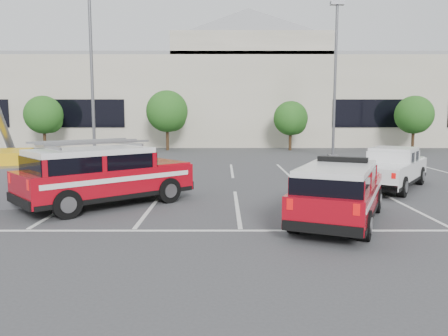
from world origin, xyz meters
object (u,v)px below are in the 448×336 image
(white_pickup, at_px, (390,172))
(fire_chief_suv, at_px, (339,197))
(light_pole_mid, at_px, (335,80))
(ladder_suv, at_px, (103,180))
(tree_mid_left, at_px, (168,113))
(light_pole_left, at_px, (92,74))
(tree_right, at_px, (415,116))
(convention_building, at_px, (230,97))
(tree_left, at_px, (45,116))
(tree_mid_right, at_px, (292,119))

(white_pickup, bearing_deg, fire_chief_suv, -88.21)
(white_pickup, bearing_deg, light_pole_mid, 120.11)
(ladder_suv, bearing_deg, tree_mid_left, 140.41)
(fire_chief_suv, bearing_deg, white_pickup, 81.24)
(light_pole_mid, bearing_deg, light_pole_left, -165.07)
(fire_chief_suv, bearing_deg, light_pole_mid, 99.93)
(tree_right, distance_m, light_pole_left, 25.30)
(light_pole_left, xyz_separation_m, white_pickup, (14.15, -8.49, -4.55))
(convention_building, distance_m, tree_left, 18.11)
(convention_building, xyz_separation_m, tree_right, (14.91, -9.82, -1.95))
(tree_mid_right, bearing_deg, light_pole_mid, -72.48)
(white_pickup, xyz_separation_m, ladder_suv, (-10.41, -3.32, 0.20))
(convention_building, height_order, light_pole_left, convention_building)
(tree_mid_right, bearing_deg, convention_building, 116.57)
(convention_building, distance_m, tree_right, 17.96)
(tree_left, relative_size, light_pole_mid, 0.43)
(fire_chief_suv, relative_size, ladder_suv, 0.98)
(ladder_suv, bearing_deg, light_pole_left, 156.30)
(light_pole_left, bearing_deg, convention_building, 67.61)
(tree_mid_left, bearing_deg, fire_chief_suv, -72.52)
(tree_left, relative_size, white_pickup, 0.83)
(light_pole_left, height_order, ladder_suv, light_pole_left)
(tree_mid_left, bearing_deg, ladder_suv, -88.29)
(tree_mid_right, distance_m, light_pole_left, 16.72)
(tree_mid_left, xyz_separation_m, white_pickup, (11.06, -18.53, -2.41))
(fire_chief_suv, bearing_deg, ladder_suv, -174.28)
(tree_left, bearing_deg, white_pickup, -41.35)
(tree_mid_left, bearing_deg, light_pole_left, -107.10)
(tree_left, distance_m, tree_mid_right, 20.00)
(tree_mid_left, distance_m, light_pole_mid, 13.53)
(convention_building, height_order, fire_chief_suv, convention_building)
(light_pole_left, relative_size, light_pole_mid, 1.00)
(tree_mid_left, height_order, ladder_suv, tree_mid_left)
(light_pole_left, height_order, white_pickup, light_pole_left)
(light_pole_mid, bearing_deg, tree_right, 36.77)
(light_pole_mid, xyz_separation_m, white_pickup, (-0.85, -12.49, -4.55))
(convention_building, bearing_deg, white_pickup, -78.11)
(tree_mid_left, xyz_separation_m, tree_mid_right, (10.00, -0.00, -0.54))
(tree_left, xyz_separation_m, light_pole_mid, (21.91, -6.05, 2.41))
(light_pole_left, bearing_deg, light_pole_mid, 14.93)
(tree_mid_left, xyz_separation_m, ladder_suv, (0.65, -21.85, -2.20))
(light_pole_mid, distance_m, white_pickup, 13.32)
(white_pickup, relative_size, ladder_suv, 0.99)
(light_pole_mid, distance_m, fire_chief_suv, 19.06)
(tree_mid_left, relative_size, white_pickup, 0.91)
(tree_left, distance_m, light_pole_left, 12.43)
(tree_left, relative_size, tree_mid_right, 1.11)
(tree_mid_left, height_order, tree_right, tree_mid_left)
(tree_mid_right, height_order, light_pole_left, light_pole_left)
(tree_left, xyz_separation_m, fire_chief_suv, (17.58, -24.06, -2.06))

